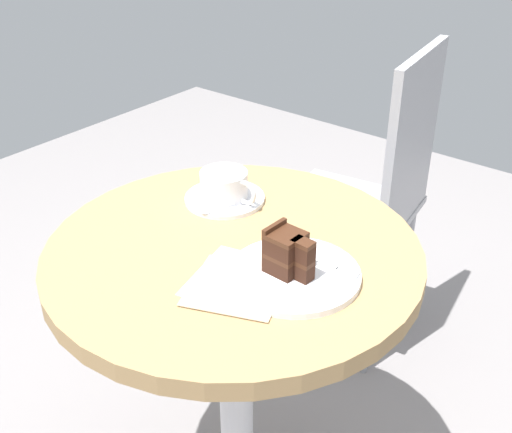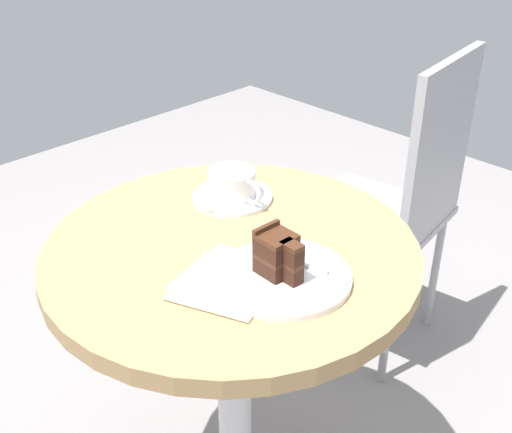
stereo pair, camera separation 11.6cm
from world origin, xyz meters
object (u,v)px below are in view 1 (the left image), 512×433
cake_slice (288,253)px  napkin (240,283)px  saucer (225,198)px  cake_plate (294,275)px  teaspoon (219,210)px  cafe_chair (377,185)px  fork (325,266)px  coffee_cup (225,184)px

cake_slice → napkin: 0.09m
saucer → cake_plate: bearing=-26.2°
teaspoon → cake_slice: cake_slice is taller
napkin → cafe_chair: bearing=102.5°
cake_slice → fork: size_ratio=0.52×
fork → saucer: bearing=155.9°
coffee_cup → cake_plate: size_ratio=0.58×
cake_slice → cafe_chair: bearing=107.0°
coffee_cup → cake_slice: (0.25, -0.14, 0.01)m
cake_plate → cake_slice: size_ratio=2.71×
teaspoon → cake_plate: (0.24, -0.08, -0.01)m
cake_plate → cake_slice: cake_slice is taller
saucer → napkin: saucer is taller
fork → napkin: fork is taller
teaspoon → cake_slice: size_ratio=1.01×
saucer → coffee_cup: bearing=-33.0°
cake_plate → coffee_cup: bearing=153.8°
teaspoon → cake_plate: teaspoon is taller
cafe_chair → napkin: bearing=4.2°
fork → cafe_chair: (-0.27, 0.71, -0.22)m
cake_plate → fork: bearing=53.2°
cake_plate → cake_slice: (-0.01, -0.01, 0.04)m
cafe_chair → fork: bearing=12.9°
cake_slice → fork: cake_slice is taller
saucer → teaspoon: size_ratio=1.96×
cake_slice → cafe_chair: (-0.23, 0.75, -0.25)m
saucer → cake_plate: 0.30m
saucer → teaspoon: bearing=-59.3°
coffee_cup → fork: bearing=-16.2°
saucer → fork: bearing=-16.4°
cake_plate → fork: size_ratio=1.41×
saucer → teaspoon: (0.03, -0.05, 0.01)m
coffee_cup → cake_slice: 0.29m
cake_plate → cafe_chair: (-0.24, 0.75, -0.21)m
cafe_chair → coffee_cup: bearing=-10.5°
coffee_cup → teaspoon: bearing=-61.0°
coffee_cup → teaspoon: coffee_cup is taller
saucer → fork: 0.31m
saucer → coffee_cup: (0.00, -0.00, 0.03)m
saucer → cafe_chair: (0.03, 0.62, -0.21)m
cake_slice → cafe_chair: size_ratio=0.09×
napkin → teaspoon: bearing=139.6°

